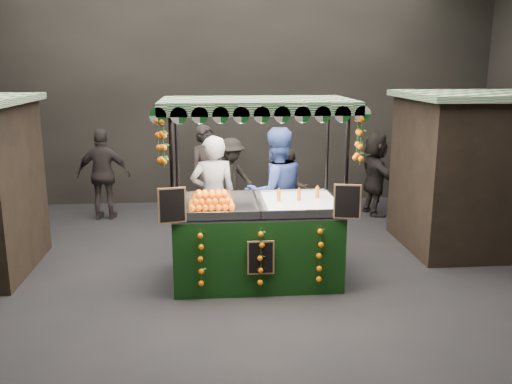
{
  "coord_description": "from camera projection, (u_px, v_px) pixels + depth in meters",
  "views": [
    {
      "loc": [
        -0.3,
        -7.13,
        3.06
      ],
      "look_at": [
        0.38,
        0.67,
        1.21
      ],
      "focal_mm": 38.5,
      "sensor_mm": 36.0,
      "label": 1
    }
  ],
  "objects": [
    {
      "name": "market_hall",
      "position": [
        231.0,
        37.0,
        6.87
      ],
      "size": [
        12.1,
        10.1,
        5.05
      ],
      "color": "black",
      "rests_on": "ground"
    },
    {
      "name": "juice_stall",
      "position": [
        257.0,
        227.0,
        7.74
      ],
      "size": [
        2.67,
        1.57,
        2.59
      ],
      "color": "black",
      "rests_on": "ground"
    },
    {
      "name": "neighbour_stall_right",
      "position": [
        491.0,
        170.0,
        9.17
      ],
      "size": [
        3.0,
        2.2,
        2.6
      ],
      "color": "black",
      "rests_on": "ground"
    },
    {
      "name": "shopper_3",
      "position": [
        231.0,
        178.0,
        11.03
      ],
      "size": [
        1.2,
        1.06,
        1.61
      ],
      "rotation": [
        0.0,
        0.0,
        0.55
      ],
      "color": "#2B2823",
      "rests_on": "ground"
    },
    {
      "name": "vendor_grey",
      "position": [
        213.0,
        197.0,
        8.67
      ],
      "size": [
        0.77,
        0.55,
        1.98
      ],
      "rotation": [
        0.0,
        0.0,
        3.26
      ],
      "color": "gray",
      "rests_on": "ground"
    },
    {
      "name": "ground",
      "position": [
        233.0,
        288.0,
        7.64
      ],
      "size": [
        12.0,
        12.0,
        0.0
      ],
      "primitive_type": "plane",
      "color": "black",
      "rests_on": "ground"
    },
    {
      "name": "shopper_0",
      "position": [
        207.0,
        175.0,
        10.56
      ],
      "size": [
        0.84,
        0.76,
        1.92
      ],
      "rotation": [
        0.0,
        0.0,
        0.54
      ],
      "color": "black",
      "rests_on": "ground"
    },
    {
      "name": "shopper_2",
      "position": [
        104.0,
        174.0,
        10.88
      ],
      "size": [
        1.09,
        0.53,
        1.81
      ],
      "rotation": [
        0.0,
        0.0,
        3.06
      ],
      "color": "#2E2726",
      "rests_on": "ground"
    },
    {
      "name": "shopper_1",
      "position": [
        289.0,
        191.0,
        10.04
      ],
      "size": [
        0.86,
        0.74,
        1.54
      ],
      "rotation": [
        0.0,
        0.0,
        -0.23
      ],
      "color": "black",
      "rests_on": "ground"
    },
    {
      "name": "vendor_blue",
      "position": [
        275.0,
        193.0,
        8.7
      ],
      "size": [
        1.21,
        1.06,
        2.09
      ],
      "rotation": [
        0.0,
        0.0,
        3.45
      ],
      "color": "navy",
      "rests_on": "ground"
    },
    {
      "name": "shopper_5",
      "position": [
        375.0,
        174.0,
        11.22
      ],
      "size": [
        0.66,
        1.62,
        1.7
      ],
      "rotation": [
        0.0,
        0.0,
        1.67
      ],
      "color": "black",
      "rests_on": "ground"
    }
  ]
}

